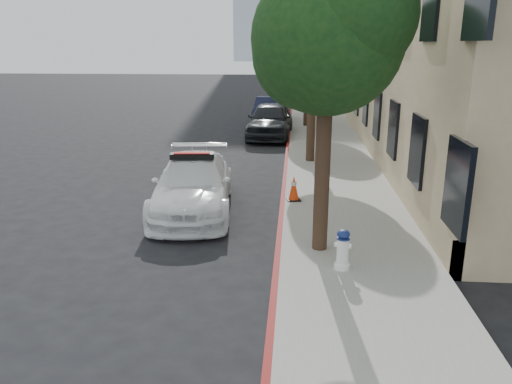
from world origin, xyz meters
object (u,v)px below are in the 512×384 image
Objects in this scene: parked_car_far at (270,111)px; traffic_cone at (294,188)px; fire_hydrant at (343,250)px; parked_car_mid at (270,120)px; police_car at (193,184)px.

traffic_cone is at bearing -81.84° from parked_car_far.
fire_hydrant is at bearing -80.24° from parked_car_far.
parked_car_mid is 1.10× the size of parked_car_far.
parked_car_mid is 6.17× the size of fire_hydrant.
police_car reaches higher than fire_hydrant.
parked_car_far is 5.59× the size of fire_hydrant.
parked_car_mid is at bearing 96.52° from traffic_cone.
police_car reaches higher than parked_car_far.
fire_hydrant is (2.08, -14.22, -0.28)m from parked_car_mid.
fire_hydrant is at bearing -51.56° from police_car.
traffic_cone is at bearing -80.92° from parked_car_mid.
police_car is at bearing -166.79° from traffic_cone.
parked_car_mid is at bearing 76.25° from police_car.
police_car is 4.99m from fire_hydrant.
police_car is 10.77m from parked_car_mid.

